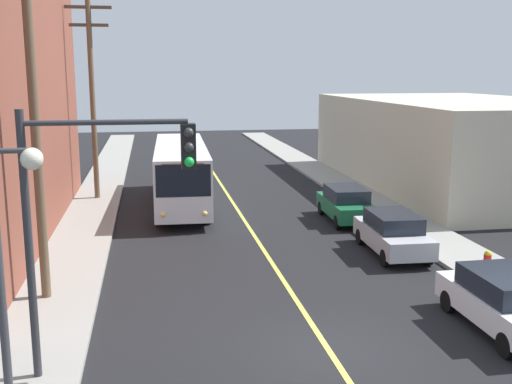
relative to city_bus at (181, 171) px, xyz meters
The scene contains 14 objects.
ground_plane 18.30m from the city_bus, 81.32° to the right, with size 120.00×120.00×0.00m, color black.
sidewalk_left 9.35m from the city_bus, 119.36° to the right, with size 2.50×90.00×0.15m, color gray.
sidewalk_right 12.92m from the city_bus, 38.67° to the right, with size 2.50×90.00×0.15m, color gray.
lane_stripe_center 4.46m from the city_bus, 47.53° to the right, with size 0.16×60.00×0.01m, color #D8CC4C.
building_right_warehouse 17.56m from the city_bus, 10.50° to the left, with size 12.00×21.39×5.28m.
city_bus is the anchor object (origin of this frame).
parked_car_white 19.28m from the city_bus, 66.33° to the right, with size 1.83×4.41×1.62m.
parked_car_silver 12.82m from the city_bus, 53.83° to the right, with size 1.95×4.46×1.62m.
parked_car_green 8.94m from the city_bus, 33.01° to the right, with size 1.93×4.45×1.62m.
utility_pole_near 14.89m from the city_bus, 109.96° to the right, with size 2.40×0.28×11.87m.
utility_pole_mid 6.48m from the city_bus, 154.95° to the left, with size 2.40×0.28×10.66m.
traffic_signal_left_corner 18.81m from the city_bus, 98.21° to the right, with size 3.75×0.48×6.00m.
street_lamp_left 21.17m from the city_bus, 101.16° to the right, with size 0.98×0.40×5.50m.
fire_hydrant 16.70m from the city_bus, 54.80° to the right, with size 0.44×0.26×0.84m.
Camera 1 is at (-4.27, -14.00, 6.90)m, focal length 43.24 mm.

